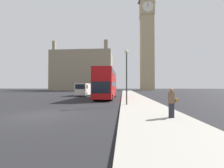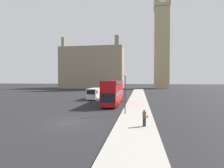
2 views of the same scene
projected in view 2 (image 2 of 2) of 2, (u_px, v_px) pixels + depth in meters
name	position (u px, v px, depth m)	size (l,w,h in m)	color
ground_plane	(68.00, 122.00, 18.15)	(300.00, 300.00, 0.00)	black
sidewalk_strip	(135.00, 124.00, 17.07)	(3.87, 120.00, 0.15)	#9E998E
clock_tower	(162.00, 28.00, 84.66)	(7.19, 7.36, 57.63)	tan
building_block_distant	(93.00, 68.00, 89.07)	(30.64, 15.45, 24.68)	gray
red_double_decker_bus	(113.00, 91.00, 31.39)	(2.49, 11.41, 4.24)	#A80F11
white_van	(94.00, 93.00, 39.00)	(2.13, 6.05, 2.45)	silver
pedestrian	(144.00, 118.00, 16.06)	(0.51, 0.35, 1.56)	#23232D
street_lamp	(125.00, 87.00, 21.86)	(0.36, 0.36, 5.04)	#2D332D
parked_sedan	(108.00, 90.00, 59.53)	(1.87, 4.27, 1.53)	#99999E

